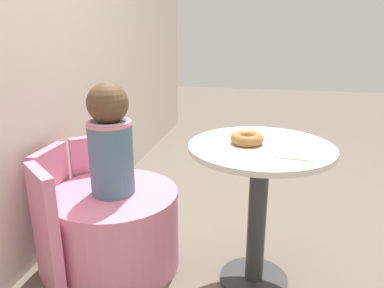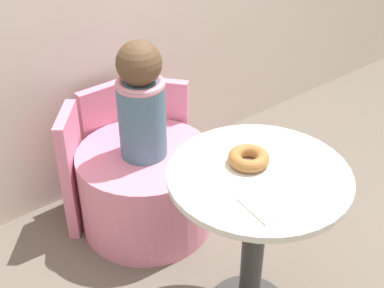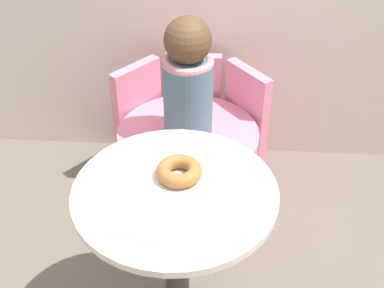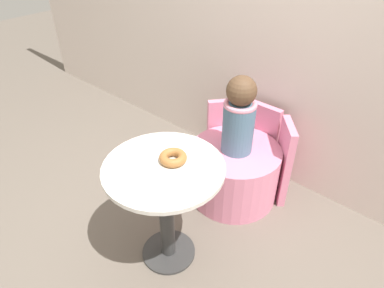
# 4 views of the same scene
# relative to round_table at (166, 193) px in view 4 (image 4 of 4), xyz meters

# --- Properties ---
(ground_plane) EXTENTS (12.00, 12.00, 0.00)m
(ground_plane) POSITION_rel_round_table_xyz_m (-0.00, 0.04, -0.52)
(ground_plane) COLOR #665B51
(back_wall) EXTENTS (6.00, 0.06, 2.40)m
(back_wall) POSITION_rel_round_table_xyz_m (-0.00, 1.17, 0.68)
(back_wall) COLOR silver
(back_wall) RESTS_ON ground_plane
(round_table) EXTENTS (0.65, 0.65, 0.70)m
(round_table) POSITION_rel_round_table_xyz_m (0.00, 0.00, 0.00)
(round_table) COLOR #333333
(round_table) RESTS_ON ground_plane
(tub_chair) EXTENTS (0.64, 0.64, 0.41)m
(tub_chair) POSITION_rel_round_table_xyz_m (-0.02, 0.71, -0.31)
(tub_chair) COLOR pink
(tub_chair) RESTS_ON ground_plane
(booth_backrest) EXTENTS (0.74, 0.27, 0.62)m
(booth_backrest) POSITION_rel_round_table_xyz_m (-0.02, 0.97, -0.21)
(booth_backrest) COLOR pink
(booth_backrest) RESTS_ON ground_plane
(child_figure) EXTENTS (0.22, 0.22, 0.55)m
(child_figure) POSITION_rel_round_table_xyz_m (-0.02, 0.71, 0.17)
(child_figure) COLOR slate
(child_figure) RESTS_ON tub_chair
(donut) EXTENTS (0.15, 0.15, 0.05)m
(donut) POSITION_rel_round_table_xyz_m (0.01, 0.06, 0.21)
(donut) COLOR #9E6633
(donut) RESTS_ON round_table
(paper_napkin) EXTENTS (0.17, 0.17, 0.01)m
(paper_napkin) POSITION_rel_round_table_xyz_m (-0.10, -0.14, 0.19)
(paper_napkin) COLOR silver
(paper_napkin) RESTS_ON round_table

